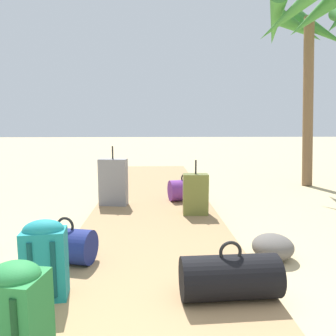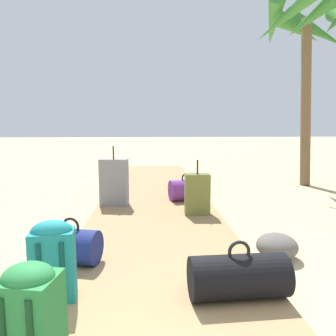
% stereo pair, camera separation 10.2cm
% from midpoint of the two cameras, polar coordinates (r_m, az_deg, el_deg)
% --- Properties ---
extents(ground_plane, '(60.00, 60.00, 0.00)m').
position_cam_midpoint_polar(ground_plane, '(4.50, -2.88, -9.23)').
color(ground_plane, tan).
extents(boardwalk, '(1.78, 8.61, 0.08)m').
position_cam_midpoint_polar(boardwalk, '(5.32, -3.00, -6.11)').
color(boardwalk, '#9E7A51').
rests_on(boardwalk, ground).
extents(duffel_bag_navy, '(0.55, 0.42, 0.42)m').
position_cam_midpoint_polar(duffel_bag_navy, '(3.06, -17.91, -13.23)').
color(duffel_bag_navy, navy).
rests_on(duffel_bag_navy, boardwalk).
extents(backpack_green, '(0.32, 0.30, 0.55)m').
position_cam_midpoint_polar(backpack_green, '(1.91, -25.07, -22.56)').
color(backpack_green, '#237538').
rests_on(backpack_green, boardwalk).
extents(backpack_teal, '(0.32, 0.25, 0.58)m').
position_cam_midpoint_polar(backpack_teal, '(2.47, -21.15, -14.93)').
color(backpack_teal, '#197A7F').
rests_on(backpack_teal, boardwalk).
extents(duffel_bag_black, '(0.71, 0.35, 0.43)m').
position_cam_midpoint_polar(duffel_bag_black, '(2.44, 11.31, -18.57)').
color(duffel_bag_black, black).
rests_on(duffel_bag_black, boardwalk).
extents(suitcase_olive, '(0.35, 0.21, 0.76)m').
position_cam_midpoint_polar(suitcase_olive, '(4.41, 4.60, -4.69)').
color(suitcase_olive, olive).
rests_on(suitcase_olive, boardwalk).
extents(duffel_bag_purple, '(0.59, 0.44, 0.45)m').
position_cam_midpoint_polar(duffel_bag_purple, '(5.23, 2.73, -3.95)').
color(duffel_bag_purple, '#6B2D84').
rests_on(duffel_bag_purple, boardwalk).
extents(suitcase_grey, '(0.45, 0.25, 0.91)m').
position_cam_midpoint_polar(suitcase_grey, '(4.95, -10.26, -2.54)').
color(suitcase_grey, slate).
rests_on(suitcase_grey, boardwalk).
extents(palm_tree_near_right, '(2.33, 2.31, 3.99)m').
position_cam_midpoint_polar(palm_tree_near_right, '(7.80, 23.68, 21.56)').
color(palm_tree_near_right, brown).
rests_on(palm_tree_near_right, ground).
extents(rock_right_mid, '(0.57, 0.57, 0.25)m').
position_cam_midpoint_polar(rock_right_mid, '(3.39, 18.17, -13.18)').
color(rock_right_mid, '#5B5651').
rests_on(rock_right_mid, ground).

